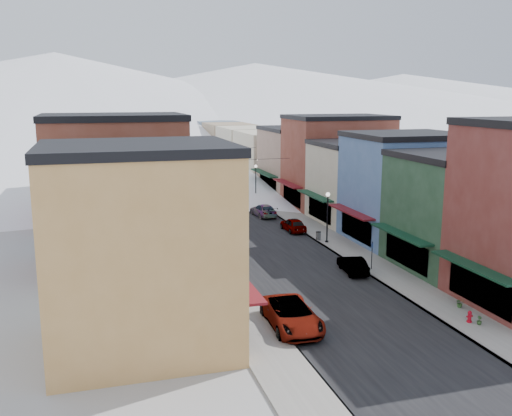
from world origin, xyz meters
TOP-DOWN VIEW (x-y plane):
  - ground at (0.00, 0.00)m, footprint 600.00×600.00m
  - road at (0.00, 60.00)m, footprint 10.00×160.00m
  - sidewalk_left at (-6.60, 60.00)m, footprint 3.20×160.00m
  - sidewalk_right at (6.60, 60.00)m, footprint 3.20×160.00m
  - curb_left at (-5.05, 60.00)m, footprint 0.10×160.00m
  - curb_right at (5.05, 60.00)m, footprint 0.10×160.00m
  - bldg_l_yellow at (-13.19, 4.00)m, footprint 11.30×8.70m
  - bldg_l_cream at (-13.19, 12.50)m, footprint 11.30×8.20m
  - bldg_l_brick_near at (-13.69, 20.50)m, footprint 12.30×8.20m
  - bldg_l_grayblue at (-13.19, 29.00)m, footprint 11.30×9.20m
  - bldg_l_brick_far at (-14.19, 38.00)m, footprint 13.30×9.20m
  - bldg_l_tan at (-13.19, 48.00)m, footprint 11.30×11.20m
  - bldg_r_green at (13.19, 12.00)m, footprint 11.30×9.20m
  - bldg_r_blue at (13.19, 21.00)m, footprint 11.30×9.20m
  - bldg_r_cream at (13.69, 30.00)m, footprint 12.30×9.20m
  - bldg_r_brick_far at (14.19, 39.00)m, footprint 13.30×9.20m
  - bldg_r_tan at (13.19, 49.00)m, footprint 11.30×11.20m
  - distant_blocks at (0.00, 83.00)m, footprint 34.00×55.00m
  - mountain_ridge at (-19.47, 277.18)m, footprint 670.00×340.00m
  - overhead_cables at (0.00, 47.50)m, footprint 16.40×15.04m
  - car_white_suv at (-4.30, 4.10)m, footprint 3.04×6.16m
  - car_silver_sedan at (-3.54, 24.61)m, footprint 2.05×4.18m
  - car_dark_hatch at (-3.50, 29.70)m, footprint 1.66×4.09m
  - car_silver_wagon at (-3.71, 51.31)m, footprint 2.37×5.63m
  - car_green_sedan at (4.09, 13.08)m, footprint 1.87×4.21m
  - car_gray_suv at (4.30, 27.64)m, footprint 1.80×4.25m
  - car_black_sedan at (3.50, 35.62)m, footprint 2.31×5.01m
  - car_lane_silver at (-1.10, 47.79)m, footprint 1.81×3.99m
  - car_lane_white at (1.91, 71.30)m, footprint 3.14×6.10m
  - fire_hydrant at (6.46, 1.49)m, footprint 0.44×0.33m
  - parking_sign at (5.80, 13.15)m, footprint 0.06×0.31m
  - trash_can at (5.20, 22.95)m, footprint 0.50×0.50m
  - streetlamp_near at (5.71, 22.07)m, footprint 0.40×0.40m
  - streetlamp_far at (5.48, 45.67)m, footprint 0.39×0.39m
  - planter_near at (7.44, 3.82)m, footprint 0.63×0.57m
  - planter_far at (6.81, 1.00)m, footprint 0.33×0.33m
  - snow_pile_near at (-4.28, 19.00)m, footprint 2.18×2.54m
  - snow_pile_mid at (-4.88, 27.34)m, footprint 2.44×2.70m
  - snow_pile_far at (-4.28, 42.08)m, footprint 2.15×2.52m

SIDE VIEW (x-z plane):
  - ground at x=0.00m, z-range 0.00..0.00m
  - road at x=0.00m, z-range 0.00..0.01m
  - sidewalk_left at x=-6.60m, z-range 0.00..0.15m
  - sidewalk_right at x=6.60m, z-range 0.00..0.15m
  - curb_left at x=-5.05m, z-range 0.00..0.15m
  - curb_right at x=5.05m, z-range 0.00..0.15m
  - planter_far at x=6.81m, z-range 0.15..0.69m
  - snow_pile_far at x=-4.28m, z-range -0.02..0.89m
  - snow_pile_near at x=-4.28m, z-range -0.02..0.90m
  - planter_near at x=7.44m, z-range 0.15..0.77m
  - snow_pile_mid at x=-4.88m, z-range -0.02..1.01m
  - fire_hydrant at x=6.46m, z-range 0.12..0.87m
  - trash_can at x=5.20m, z-range 0.16..1.01m
  - car_dark_hatch at x=-3.50m, z-range 0.00..1.32m
  - car_lane_silver at x=-1.10m, z-range 0.00..1.33m
  - car_green_sedan at x=4.09m, z-range 0.00..1.34m
  - car_silver_sedan at x=-3.54m, z-range 0.00..1.37m
  - car_black_sedan at x=3.50m, z-range 0.00..1.42m
  - car_gray_suv at x=4.30m, z-range 0.00..1.43m
  - car_silver_wagon at x=-3.71m, z-range 0.00..1.62m
  - car_lane_white at x=1.91m, z-range 0.00..1.65m
  - car_white_suv at x=-4.30m, z-range 0.00..1.68m
  - parking_sign at x=5.80m, z-range 0.34..2.60m
  - streetlamp_far at x=5.48m, z-range 0.76..5.42m
  - streetlamp_near at x=5.71m, z-range 0.78..5.60m
  - distant_blocks at x=0.00m, z-range 0.00..8.00m
  - bldg_r_cream at x=13.69m, z-range 0.01..9.01m
  - bldg_l_grayblue at x=-13.19m, z-range 0.01..9.01m
  - bldg_r_tan at x=13.19m, z-range 0.01..9.51m
  - bldg_r_green at x=13.19m, z-range 0.01..9.51m
  - bldg_l_cream at x=-13.19m, z-range 0.01..9.51m
  - bldg_l_tan at x=-13.19m, z-range 0.01..10.01m
  - bldg_r_blue at x=13.19m, z-range 0.01..10.51m
  - bldg_l_brick_far at x=-14.19m, z-range 0.01..11.01m
  - bldg_r_brick_far at x=14.19m, z-range 0.01..11.51m
  - bldg_l_yellow at x=-13.19m, z-range 0.01..11.51m
  - overhead_cables at x=0.00m, z-range 6.18..6.22m
  - bldg_l_brick_near at x=-13.69m, z-range 0.01..12.51m
  - mountain_ridge at x=-19.47m, z-range -2.64..31.36m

